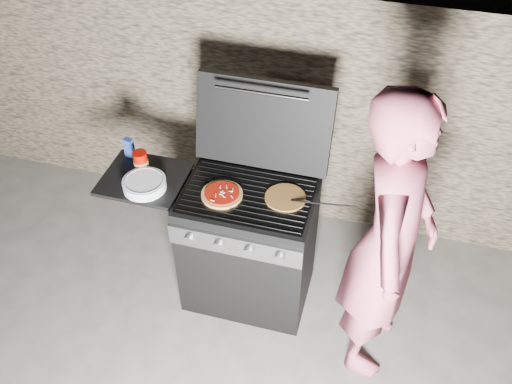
% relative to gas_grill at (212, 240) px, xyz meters
% --- Properties ---
extents(ground, '(50.00, 50.00, 0.00)m').
position_rel_gas_grill_xyz_m(ground, '(0.25, 0.00, -0.46)').
color(ground, '#4E4A46').
extents(stone_wall, '(8.00, 0.35, 1.80)m').
position_rel_gas_grill_xyz_m(stone_wall, '(0.25, 1.05, 0.44)').
color(stone_wall, '#7B6A50').
rests_on(stone_wall, ground).
extents(gas_grill, '(1.34, 0.79, 0.91)m').
position_rel_gas_grill_xyz_m(gas_grill, '(0.00, 0.00, 0.00)').
color(gas_grill, black).
rests_on(gas_grill, ground).
extents(pizza_topped, '(0.33, 0.33, 0.03)m').
position_rel_gas_grill_xyz_m(pizza_topped, '(0.10, -0.04, 0.47)').
color(pizza_topped, '#E3C071').
rests_on(pizza_topped, gas_grill).
extents(pizza_plain, '(0.30, 0.30, 0.01)m').
position_rel_gas_grill_xyz_m(pizza_plain, '(0.47, 0.03, 0.46)').
color(pizza_plain, '#B28A3C').
rests_on(pizza_plain, gas_grill).
extents(sauce_jar, '(0.09, 0.09, 0.14)m').
position_rel_gas_grill_xyz_m(sauce_jar, '(-0.45, 0.06, 0.52)').
color(sauce_jar, '#9B0700').
rests_on(sauce_jar, gas_grill).
extents(blue_carton, '(0.07, 0.05, 0.13)m').
position_rel_gas_grill_xyz_m(blue_carton, '(-0.58, 0.17, 0.51)').
color(blue_carton, navy).
rests_on(blue_carton, gas_grill).
extents(plate_stack, '(0.28, 0.28, 0.06)m').
position_rel_gas_grill_xyz_m(plate_stack, '(-0.37, -0.09, 0.48)').
color(plate_stack, white).
rests_on(plate_stack, gas_grill).
extents(person, '(0.50, 0.72, 1.90)m').
position_rel_gas_grill_xyz_m(person, '(1.09, -0.20, 0.49)').
color(person, '#BD556B').
rests_on(person, ground).
extents(tongs, '(0.39, 0.03, 0.08)m').
position_rel_gas_grill_xyz_m(tongs, '(0.70, 0.00, 0.49)').
color(tongs, black).
rests_on(tongs, gas_grill).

